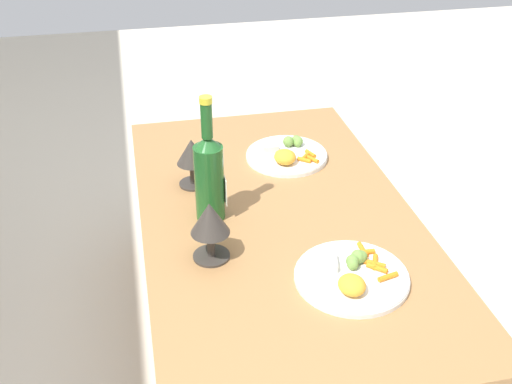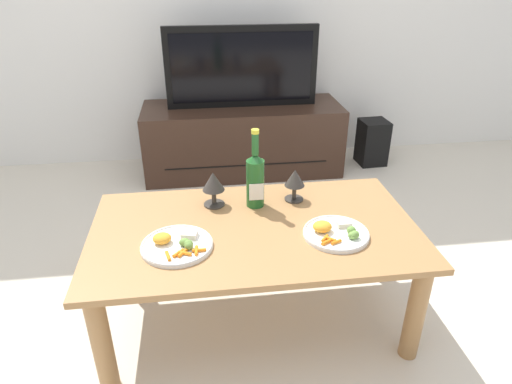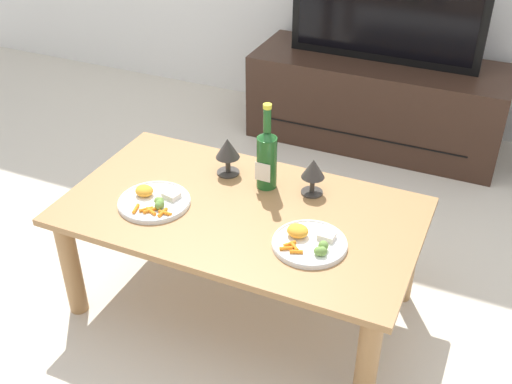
% 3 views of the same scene
% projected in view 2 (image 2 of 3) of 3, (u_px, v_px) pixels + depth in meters
% --- Properties ---
extents(ground_plane, '(6.40, 6.40, 0.00)m').
position_uv_depth(ground_plane, '(255.00, 315.00, 1.92)').
color(ground_plane, beige).
extents(dining_table, '(1.25, 0.70, 0.45)m').
position_uv_depth(dining_table, '(255.00, 243.00, 1.75)').
color(dining_table, '#9E7042').
rests_on(dining_table, ground_plane).
extents(tv_stand, '(1.35, 0.50, 0.47)m').
position_uv_depth(tv_stand, '(243.00, 139.00, 3.14)').
color(tv_stand, '#382319').
rests_on(tv_stand, ground_plane).
extents(tv_screen, '(1.00, 0.05, 0.52)m').
position_uv_depth(tv_screen, '(242.00, 67.00, 2.91)').
color(tv_screen, black).
rests_on(tv_screen, tv_stand).
extents(floor_speaker, '(0.20, 0.20, 0.33)m').
position_uv_depth(floor_speaker, '(372.00, 142.00, 3.28)').
color(floor_speaker, black).
rests_on(floor_speaker, ground_plane).
extents(wine_bottle, '(0.07, 0.08, 0.33)m').
position_uv_depth(wine_bottle, '(255.00, 178.00, 1.81)').
color(wine_bottle, '#1E5923').
rests_on(wine_bottle, dining_table).
extents(goblet_left, '(0.09, 0.09, 0.15)m').
position_uv_depth(goblet_left, '(213.00, 183.00, 1.82)').
color(goblet_left, '#38332D').
rests_on(goblet_left, dining_table).
extents(goblet_right, '(0.09, 0.09, 0.14)m').
position_uv_depth(goblet_right, '(295.00, 180.00, 1.86)').
color(goblet_right, '#38332D').
rests_on(goblet_right, dining_table).
extents(dinner_plate_left, '(0.26, 0.26, 0.05)m').
position_uv_depth(dinner_plate_left, '(177.00, 244.00, 1.59)').
color(dinner_plate_left, white).
rests_on(dinner_plate_left, dining_table).
extents(dinner_plate_right, '(0.25, 0.25, 0.05)m').
position_uv_depth(dinner_plate_right, '(336.00, 232.00, 1.66)').
color(dinner_plate_right, white).
rests_on(dinner_plate_right, dining_table).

